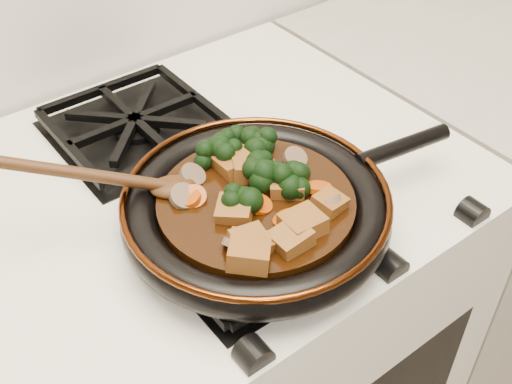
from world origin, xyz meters
TOP-DOWN VIEW (x-y plane):
  - stove at (0.00, 1.69)m, footprint 0.76×0.60m
  - burner_grate_front at (0.00, 1.55)m, footprint 0.23×0.23m
  - burner_grate_back at (0.00, 1.83)m, footprint 0.23×0.23m
  - skillet at (0.01, 1.55)m, footprint 0.45×0.32m
  - braising_sauce at (0.01, 1.55)m, footprint 0.24×0.24m
  - tofu_cube_0 at (0.03, 1.62)m, footprint 0.05×0.05m
  - tofu_cube_1 at (-0.00, 1.47)m, footprint 0.04×0.04m
  - tofu_cube_2 at (0.07, 1.49)m, footprint 0.04×0.04m
  - tofu_cube_3 at (-0.02, 1.54)m, footprint 0.06×0.06m
  - tofu_cube_4 at (0.02, 1.48)m, footprint 0.05×0.04m
  - tofu_cube_5 at (-0.05, 1.48)m, footprint 0.07×0.07m
  - tofu_cube_6 at (0.02, 1.61)m, footprint 0.04×0.04m
  - tofu_cube_7 at (0.05, 1.54)m, footprint 0.06×0.06m
  - tofu_cube_8 at (-0.04, 1.49)m, footprint 0.05×0.05m
  - tofu_cube_9 at (0.04, 1.57)m, footprint 0.05×0.05m
  - tofu_cube_10 at (0.03, 1.59)m, footprint 0.06×0.06m
  - broccoli_floret_0 at (0.04, 1.57)m, footprint 0.09×0.09m
  - broccoli_floret_1 at (0.06, 1.54)m, footprint 0.08×0.07m
  - broccoli_floret_2 at (0.05, 1.55)m, footprint 0.07×0.08m
  - broccoli_floret_3 at (0.01, 1.63)m, footprint 0.09×0.08m
  - broccoli_floret_4 at (0.04, 1.64)m, footprint 0.06×0.06m
  - broccoli_floret_5 at (0.05, 1.54)m, footprint 0.07×0.07m
  - broccoli_floret_6 at (0.07, 1.63)m, footprint 0.08×0.09m
  - broccoli_floret_7 at (-0.01, 1.55)m, footprint 0.08×0.08m
  - carrot_coin_0 at (-0.05, 1.59)m, footprint 0.03×0.03m
  - carrot_coin_1 at (0.07, 1.61)m, footprint 0.03×0.03m
  - carrot_coin_2 at (0.08, 1.52)m, footprint 0.03×0.03m
  - carrot_coin_3 at (0.01, 1.50)m, footprint 0.03×0.03m
  - carrot_coin_4 at (0.01, 1.54)m, footprint 0.03×0.03m
  - carrot_coin_5 at (-0.05, 1.59)m, footprint 0.03×0.03m
  - mushroom_slice_0 at (0.09, 1.58)m, footprint 0.04×0.04m
  - mushroom_slice_1 at (-0.06, 1.60)m, footprint 0.04×0.04m
  - mushroom_slice_2 at (-0.06, 1.50)m, footprint 0.04×0.04m
  - mushroom_slice_3 at (-0.03, 1.63)m, footprint 0.04×0.04m
  - mushroom_slice_4 at (0.07, 1.49)m, footprint 0.04×0.03m
  - wooden_spoon at (-0.11, 1.65)m, footprint 0.14×0.10m

SIDE VIEW (x-z plane):
  - stove at x=0.00m, z-range 0.00..0.90m
  - burner_grate_front at x=0.00m, z-range 0.90..0.93m
  - burner_grate_back at x=0.00m, z-range 0.90..0.93m
  - skillet at x=0.01m, z-range 0.92..0.97m
  - braising_sauce at x=0.01m, z-range 0.94..0.96m
  - carrot_coin_0 at x=-0.05m, z-range 0.96..0.97m
  - carrot_coin_1 at x=0.07m, z-range 0.96..0.97m
  - carrot_coin_2 at x=0.08m, z-range 0.95..0.97m
  - carrot_coin_3 at x=0.01m, z-range 0.95..0.98m
  - carrot_coin_4 at x=0.01m, z-range 0.95..0.97m
  - carrot_coin_5 at x=-0.05m, z-range 0.95..0.98m
  - mushroom_slice_0 at x=0.09m, z-range 0.96..0.98m
  - mushroom_slice_1 at x=-0.06m, z-range 0.95..0.98m
  - mushroom_slice_2 at x=-0.06m, z-range 0.95..0.98m
  - mushroom_slice_3 at x=-0.03m, z-range 0.95..0.98m
  - mushroom_slice_4 at x=0.07m, z-range 0.95..0.98m
  - tofu_cube_2 at x=0.07m, z-range 0.95..0.98m
  - tofu_cube_0 at x=0.03m, z-range 0.96..0.98m
  - tofu_cube_3 at x=-0.02m, z-range 0.95..0.98m
  - tofu_cube_8 at x=-0.04m, z-range 0.95..0.98m
  - tofu_cube_9 at x=0.04m, z-range 0.95..0.98m
  - tofu_cube_7 at x=0.05m, z-range 0.95..0.98m
  - tofu_cube_1 at x=0.00m, z-range 0.95..0.98m
  - tofu_cube_6 at x=0.02m, z-range 0.95..0.98m
  - tofu_cube_10 at x=0.03m, z-range 0.95..0.98m
  - tofu_cube_4 at x=0.02m, z-range 0.95..0.98m
  - tofu_cube_5 at x=-0.05m, z-range 0.95..0.98m
  - broccoli_floret_5 at x=0.05m, z-range 0.94..1.00m
  - broccoli_floret_3 at x=0.01m, z-range 0.94..1.00m
  - broccoli_floret_1 at x=0.06m, z-range 0.94..1.00m
  - broccoli_floret_7 at x=-0.01m, z-range 0.94..1.00m
  - broccoli_floret_0 at x=0.04m, z-range 0.94..1.00m
  - broccoli_floret_2 at x=0.05m, z-range 0.94..1.01m
  - broccoli_floret_4 at x=0.04m, z-range 0.93..1.01m
  - broccoli_floret_6 at x=0.07m, z-range 0.93..1.01m
  - wooden_spoon at x=-0.11m, z-range 0.87..1.10m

